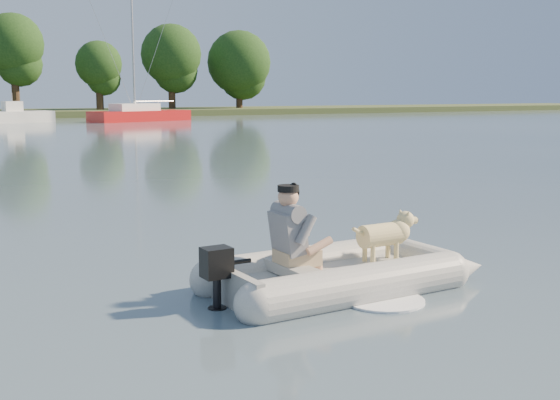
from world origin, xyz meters
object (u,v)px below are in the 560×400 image
man (290,229)px  sailboat (140,115)px  motorboat (15,108)px  dog (381,239)px  dinghy (341,239)px

man → sailboat: bearing=72.5°
man → motorboat: motorboat is taller
dog → motorboat: bearing=84.7°
dog → motorboat: (1.68, 49.44, 0.56)m
man → dog: bearing=0.0°
dinghy → sailboat: 49.03m
sailboat → man: bearing=-123.7°
dog → dinghy: bearing=-175.4°
dinghy → man: bearing=175.8°
dog → sailboat: bearing=74.0°
motorboat → sailboat: sailboat is taller
dinghy → sailboat: (11.34, 47.70, -0.09)m
motorboat → dog: bearing=-104.2°
sailboat → dinghy: bearing=-122.9°
dinghy → sailboat: sailboat is taller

